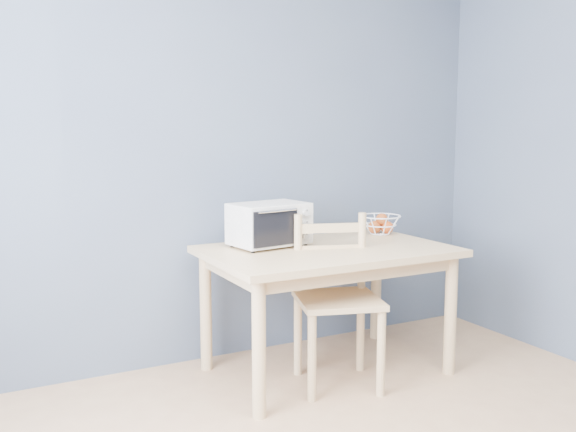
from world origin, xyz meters
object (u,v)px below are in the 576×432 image
toaster_oven (267,224)px  dining_chair (336,302)px  dining_table (327,265)px  fruit_basket (380,224)px

toaster_oven → dining_chair: 0.61m
dining_chair → toaster_oven: bearing=143.3°
dining_table → fruit_basket: fruit_basket is taller
toaster_oven → fruit_basket: (0.85, 0.05, -0.07)m
dining_chair → dining_table: bearing=94.2°
dining_table → dining_chair: size_ratio=1.47×
dining_table → dining_chair: (-0.04, -0.16, -0.18)m
toaster_oven → dining_chair: (0.26, -0.36, -0.41)m
toaster_oven → dining_table: bearing=-42.2°
dining_table → dining_chair: 0.24m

